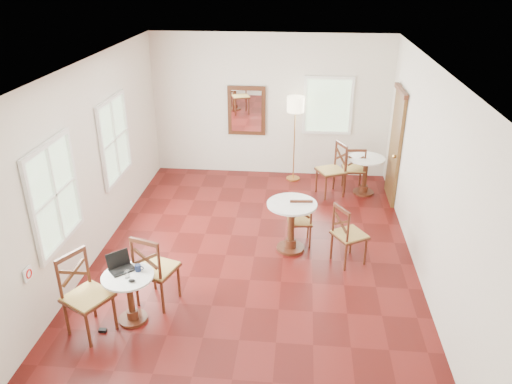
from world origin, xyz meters
TOP-DOWN VIEW (x-y plane):
  - ground at (0.00, 0.00)m, footprint 7.00×7.00m
  - room_shell at (-0.06, 0.27)m, footprint 5.02×7.02m
  - cafe_table_near at (-1.44, -1.67)m, footprint 0.66×0.66m
  - cafe_table_mid at (0.57, 0.28)m, footprint 0.79×0.79m
  - cafe_table_back at (1.97, 2.58)m, footprint 0.73×0.73m
  - chair_near_a at (-1.21, -1.27)m, footprint 0.63×0.63m
  - chair_near_b at (-1.90, -1.92)m, footprint 0.68×0.68m
  - chair_mid_a at (0.70, 0.47)m, footprint 0.44×0.44m
  - chair_mid_b at (1.45, -0.01)m, footprint 0.62×0.62m
  - chair_back_a at (1.76, 2.70)m, footprint 0.46×0.46m
  - chair_back_b at (1.31, 2.46)m, footprint 0.65×0.65m
  - floor_lamp at (0.53, 3.15)m, footprint 0.35×0.35m
  - laptop at (-1.57, -1.53)m, footprint 0.39×0.39m
  - mouse at (-1.34, -1.80)m, footprint 0.10×0.07m
  - navy_mug at (-1.33, -1.56)m, footprint 0.11×0.08m
  - water_glass at (-1.42, -1.72)m, footprint 0.06×0.06m
  - power_adapter at (-1.75, -1.94)m, footprint 0.10×0.06m

SIDE VIEW (x-z plane):
  - ground at x=0.00m, z-range 0.00..0.00m
  - power_adapter at x=-1.75m, z-range 0.00..0.04m
  - cafe_table_near at x=-1.44m, z-range 0.08..0.78m
  - chair_mid_a at x=0.70m, z-range 0.00..0.88m
  - chair_back_a at x=1.76m, z-range 0.00..0.95m
  - cafe_table_back at x=1.97m, z-range 0.09..0.86m
  - chair_mid_b at x=1.45m, z-range 0.00..0.98m
  - cafe_table_mid at x=0.57m, z-range 0.10..0.94m
  - chair_back_b at x=1.31m, z-range 0.00..1.06m
  - chair_near_a at x=-1.21m, z-range 0.00..1.08m
  - chair_near_b at x=-1.90m, z-range 0.00..1.09m
  - mouse at x=-1.34m, z-range 0.70..0.73m
  - navy_mug at x=-1.33m, z-range 0.70..0.79m
  - water_glass at x=-1.42m, z-range 0.70..0.80m
  - laptop at x=-1.57m, z-range 0.64..0.86m
  - floor_lamp at x=0.53m, z-range 0.63..2.43m
  - room_shell at x=-0.06m, z-range 0.38..3.39m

